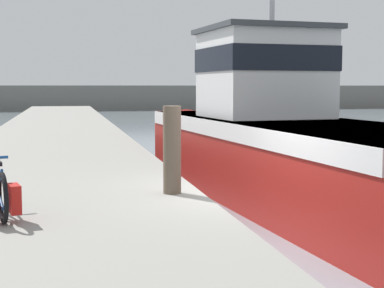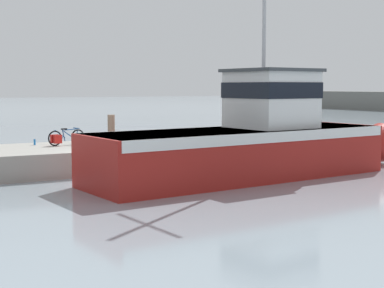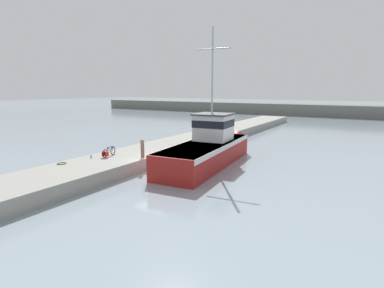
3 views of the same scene
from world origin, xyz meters
The scene contains 5 objects.
ground_plane centered at (0.00, 0.00, 0.00)m, with size 320.00×320.00×0.00m, color #84939E.
dock_pier centered at (-3.08, 0.00, 0.47)m, with size 4.57×80.00×0.95m, color gray.
far_shoreline centered at (30.00, 55.41, 1.31)m, with size 180.00×5.00×2.62m, color slate.
fishing_boat_main centered at (2.04, 4.31, 1.37)m, with size 4.46×13.90×10.64m.
mooring_post centered at (-1.25, 0.01, 1.61)m, with size 0.27×0.27×1.32m, color brown.
Camera 1 is at (-2.82, -8.63, 2.56)m, focal length 55.00 mm.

